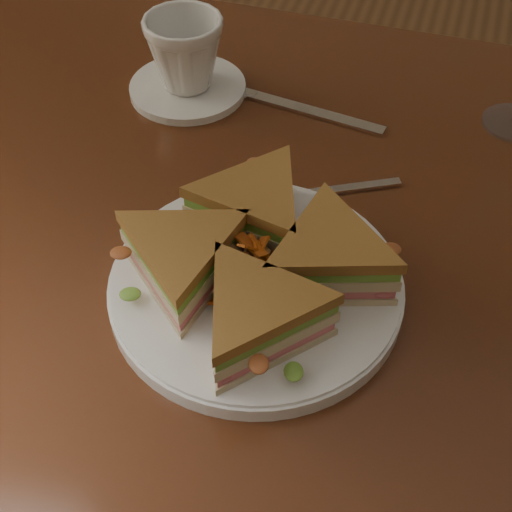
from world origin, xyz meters
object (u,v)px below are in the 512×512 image
Objects in this scene: plate at (256,287)px; coffee_cup at (185,53)px; table at (324,284)px; spoon at (275,197)px; saucer at (188,88)px; knife at (293,107)px; sandwich_wedges at (256,260)px.

coffee_cup reaches higher than plate.
coffee_cup is at bearing 142.03° from table.
spoon is at bearing 167.01° from table.
table is 0.32m from coffee_cup.
table is 0.30m from saucer.
spoon is at bearing -73.10° from knife.
spoon is at bearing 98.00° from plate.
saucer is at bearing 142.03° from table.
spoon is at bearing -68.27° from coffee_cup.
sandwich_wedges reaches higher than plate.
knife is at bearing 98.12° from sandwich_wedges.
plate is 0.34m from coffee_cup.
table is 7.14× the size of spoon.
plate is 1.61× the size of spoon.
saucer is (-0.16, 0.16, 0.00)m from spoon.
table is 0.19m from sandwich_wedges.
coffee_cup is at bearing 107.20° from spoon.
spoon is 0.22m from saucer.
spoon reaches higher than table.
coffee_cup is (0.00, 0.00, 0.05)m from saucer.
coffee_cup reaches higher than sandwich_wedges.
knife is at bearing 98.12° from plate.
coffee_cup is at bearing 121.61° from sandwich_wedges.
plate is 2.87× the size of coffee_cup.
spoon is (-0.02, 0.13, -0.00)m from plate.
sandwich_wedges is at bearing -73.19° from knife.
coffee_cup is (-0.22, 0.17, 0.15)m from table.
plate is at bearing -81.57° from coffee_cup.
coffee_cup is (-0.18, 0.29, 0.05)m from plate.
plate reaches higher than saucer.
saucer is 1.52× the size of coffee_cup.
table is 8.37× the size of saucer.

